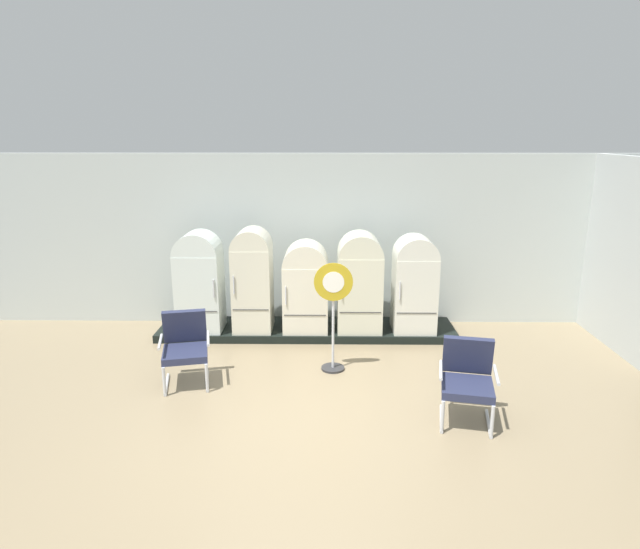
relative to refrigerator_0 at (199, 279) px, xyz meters
name	(u,v)px	position (x,y,z in m)	size (l,w,h in m)	color
ground	(297,435)	(1.67, -2.89, -0.98)	(12.00, 10.00, 0.05)	#887659
back_wall	(308,239)	(1.67, 0.77, 0.48)	(11.76, 0.12, 2.84)	silver
side_wall_right	(626,257)	(6.33, -0.41, 0.46)	(0.16, 2.20, 2.84)	silver
display_plinth	(307,330)	(1.67, 0.14, -0.89)	(4.73, 0.95, 0.12)	black
refrigerator_0	(199,279)	(0.00, 0.00, 0.00)	(0.69, 0.62, 1.57)	silver
refrigerator_1	(252,276)	(0.83, 0.02, 0.03)	(0.60, 0.66, 1.62)	beige
refrigerator_2	(306,284)	(1.66, 0.04, -0.10)	(0.70, 0.69, 1.40)	silver
refrigerator_3	(360,279)	(2.50, 0.04, -0.01)	(0.69, 0.70, 1.55)	silver
refrigerator_4	(415,281)	(3.36, 0.01, -0.03)	(0.65, 0.64, 1.51)	silver
armchair_left	(185,345)	(0.16, -1.63, -0.45)	(0.72, 0.77, 0.93)	silver
armchair_right	(467,377)	(3.56, -2.55, -0.45)	(0.71, 0.76, 0.93)	silver
sign_stand	(333,315)	(2.07, -1.25, -0.16)	(0.52, 0.32, 1.51)	#2D2D30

